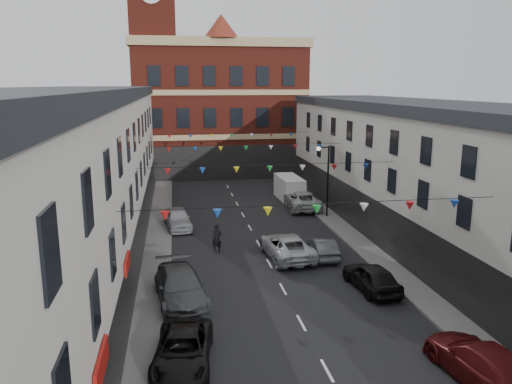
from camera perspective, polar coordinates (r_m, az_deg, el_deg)
ground at (r=27.63m, az=3.10°, el=-11.02°), size 160.00×160.00×0.00m
pavement_left at (r=28.91m, az=-11.48°, el=-10.01°), size 1.80×64.00×0.15m
pavement_right at (r=31.45m, az=14.80°, el=-8.32°), size 1.80×64.00×0.15m
terrace_left at (r=27.10m, az=-22.39°, el=-0.52°), size 8.40×56.00×10.70m
terrace_right at (r=31.65m, az=24.11°, el=0.13°), size 8.40×56.00×9.70m
civic_building at (r=63.03m, az=-4.31°, el=9.67°), size 20.60×13.30×18.50m
clock_tower at (r=59.95m, az=-11.60°, el=15.83°), size 5.60×5.60×30.00m
distant_hill at (r=87.00m, az=-8.36°, el=8.19°), size 40.00×14.00×10.00m
street_lamp at (r=41.22m, az=7.91°, el=2.34°), size 1.10×0.36×6.00m
car_left_c at (r=20.78m, az=-8.35°, el=-17.40°), size 2.75×5.01×1.33m
car_left_d at (r=26.06m, az=-8.63°, el=-10.65°), size 3.01×5.93×1.65m
car_left_e at (r=38.85m, az=-8.93°, el=-3.01°), size 2.43×4.83×1.58m
car_right_c at (r=21.26m, az=24.47°, el=-17.36°), size 2.66×5.54×1.56m
car_right_d at (r=27.90m, az=13.07°, el=-9.43°), size 2.18×4.55×1.50m
car_right_e at (r=32.42m, az=7.62°, el=-6.32°), size 1.64×4.00×1.29m
car_right_f at (r=44.60m, az=5.28°, el=-0.91°), size 2.97×5.92×1.61m
moving_car at (r=32.11m, az=3.51°, el=-6.17°), size 3.03×5.77×1.55m
white_van at (r=48.10m, az=3.82°, el=0.45°), size 2.08×5.08×2.22m
pedestrian at (r=33.11m, az=-4.48°, el=-5.31°), size 0.80×0.66×1.89m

